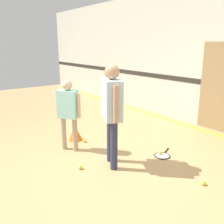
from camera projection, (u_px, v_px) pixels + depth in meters
ground_plane at (101, 164)px, 4.01m from camera, size 16.00×16.00×0.00m
wall_back at (219, 57)px, 5.35m from camera, size 16.00×0.07×3.20m
floor_stripe at (203, 130)px, 5.59m from camera, size 14.40×0.10×0.01m
person_instructor at (112, 105)px, 3.74m from camera, size 0.56×0.41×1.59m
person_student_left at (68, 108)px, 4.36m from camera, size 0.42×0.36×1.28m
racket_spare_on_floor at (163, 155)px, 4.31m from camera, size 0.37×0.51×0.03m
tennis_ball_near_instructor at (80, 167)px, 3.85m from camera, size 0.07×0.07×0.07m
tennis_ball_by_spare_racket at (160, 153)px, 4.34m from camera, size 0.07×0.07×0.07m
tennis_ball_stray_left at (85, 141)px, 4.89m from camera, size 0.07×0.07×0.07m
tennis_ball_stray_right at (203, 183)px, 3.41m from camera, size 0.07×0.07×0.07m
training_cone at (75, 133)px, 5.00m from camera, size 0.28×0.28×0.30m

